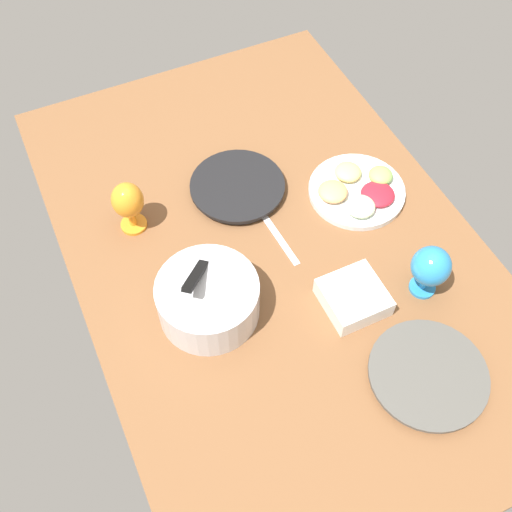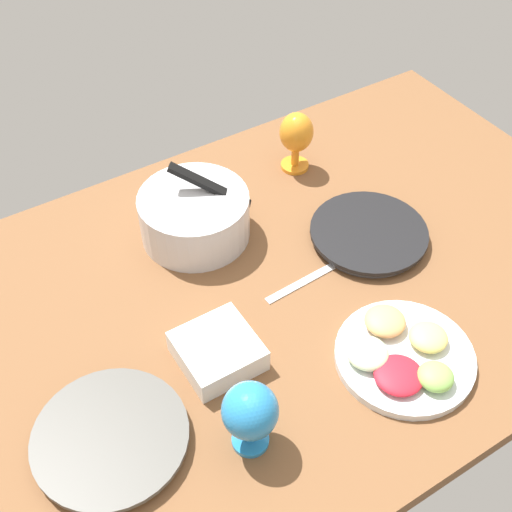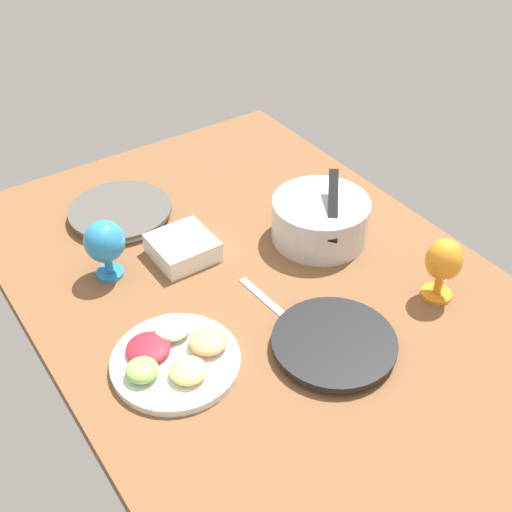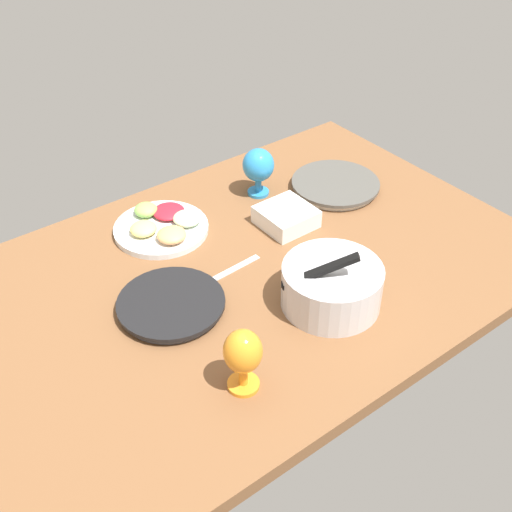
% 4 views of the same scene
% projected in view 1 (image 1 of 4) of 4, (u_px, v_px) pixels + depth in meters
% --- Properties ---
extents(ground_plane, '(1.60, 1.04, 0.04)m').
position_uv_depth(ground_plane, '(274.00, 251.00, 1.65)').
color(ground_plane, brown).
extents(dinner_plate_left, '(0.28, 0.28, 0.03)m').
position_uv_depth(dinner_plate_left, '(428.00, 375.00, 1.41)').
color(dinner_plate_left, silver).
rests_on(dinner_plate_left, ground_plane).
extents(dinner_plate_right, '(0.27, 0.27, 0.03)m').
position_uv_depth(dinner_plate_right, '(237.00, 187.00, 1.73)').
color(dinner_plate_right, '#4C4C51').
rests_on(dinner_plate_right, ground_plane).
extents(mixing_bowl, '(0.25, 0.25, 0.18)m').
position_uv_depth(mixing_bowl, '(208.00, 298.00, 1.47)').
color(mixing_bowl, silver).
rests_on(mixing_bowl, ground_plane).
extents(fruit_platter, '(0.27, 0.27, 0.05)m').
position_uv_depth(fruit_platter, '(357.00, 190.00, 1.72)').
color(fruit_platter, silver).
rests_on(fruit_platter, ground_plane).
extents(hurricane_glass_blue, '(0.10, 0.10, 0.15)m').
position_uv_depth(hurricane_glass_blue, '(431.00, 267.00, 1.48)').
color(hurricane_glass_blue, '#2984C7').
rests_on(hurricane_glass_blue, ground_plane).
extents(hurricane_glass_orange, '(0.09, 0.09, 0.16)m').
position_uv_depth(hurricane_glass_orange, '(128.00, 202.00, 1.59)').
color(hurricane_glass_orange, orange).
rests_on(hurricane_glass_orange, ground_plane).
extents(square_bowl_white, '(0.15, 0.15, 0.05)m').
position_uv_depth(square_bowl_white, '(354.00, 297.00, 1.51)').
color(square_bowl_white, white).
rests_on(square_bowl_white, ground_plane).
extents(fork_by_right_plate, '(0.18, 0.03, 0.01)m').
position_uv_depth(fork_by_right_plate, '(281.00, 240.00, 1.64)').
color(fork_by_right_plate, silver).
rests_on(fork_by_right_plate, ground_plane).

